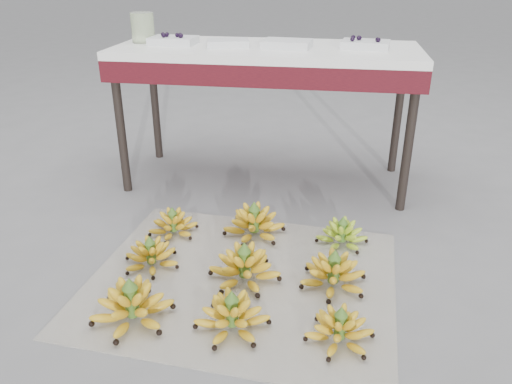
# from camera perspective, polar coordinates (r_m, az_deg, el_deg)

# --- Properties ---
(ground) EXTENTS (60.00, 60.00, 0.00)m
(ground) POSITION_cam_1_polar(r_m,az_deg,el_deg) (2.17, 0.43, -9.21)
(ground) COLOR slate
(ground) RESTS_ON ground
(newspaper_mat) EXTENTS (1.32, 1.14, 0.01)m
(newspaper_mat) POSITION_cam_1_polar(r_m,az_deg,el_deg) (2.12, -1.58, -9.97)
(newspaper_mat) COLOR white
(newspaper_mat) RESTS_ON ground
(bunch_front_left) EXTENTS (0.35, 0.35, 0.18)m
(bunch_front_left) POSITION_cam_1_polar(r_m,az_deg,el_deg) (1.93, -13.97, -12.49)
(bunch_front_left) COLOR yellow
(bunch_front_left) RESTS_ON newspaper_mat
(bunch_front_center) EXTENTS (0.30, 0.30, 0.17)m
(bunch_front_center) POSITION_cam_1_polar(r_m,az_deg,el_deg) (1.84, -2.75, -13.96)
(bunch_front_center) COLOR yellow
(bunch_front_center) RESTS_ON newspaper_mat
(bunch_front_right) EXTENTS (0.27, 0.27, 0.15)m
(bunch_front_right) POSITION_cam_1_polar(r_m,az_deg,el_deg) (1.82, 9.56, -15.24)
(bunch_front_right) COLOR yellow
(bunch_front_right) RESTS_ON newspaper_mat
(bunch_mid_left) EXTENTS (0.32, 0.32, 0.15)m
(bunch_mid_left) POSITION_cam_1_polar(r_m,az_deg,el_deg) (2.22, -11.90, -7.15)
(bunch_mid_left) COLOR yellow
(bunch_mid_left) RESTS_ON newspaper_mat
(bunch_mid_center) EXTENTS (0.37, 0.37, 0.18)m
(bunch_mid_center) POSITION_cam_1_polar(r_m,az_deg,el_deg) (2.08, -1.32, -8.61)
(bunch_mid_center) COLOR yellow
(bunch_mid_center) RESTS_ON newspaper_mat
(bunch_mid_right) EXTENTS (0.36, 0.36, 0.17)m
(bunch_mid_right) POSITION_cam_1_polar(r_m,az_deg,el_deg) (2.07, 8.85, -9.20)
(bunch_mid_right) COLOR yellow
(bunch_mid_right) RESTS_ON newspaper_mat
(bunch_back_left) EXTENTS (0.25, 0.25, 0.14)m
(bunch_back_left) POSITION_cam_1_polar(r_m,az_deg,el_deg) (2.45, -9.44, -3.69)
(bunch_back_left) COLOR yellow
(bunch_back_left) RESTS_ON newspaper_mat
(bunch_back_center) EXTENTS (0.33, 0.33, 0.18)m
(bunch_back_center) POSITION_cam_1_polar(r_m,az_deg,el_deg) (2.40, -0.21, -3.64)
(bunch_back_center) COLOR yellow
(bunch_back_center) RESTS_ON newspaper_mat
(bunch_back_right) EXTENTS (0.27, 0.27, 0.15)m
(bunch_back_right) POSITION_cam_1_polar(r_m,az_deg,el_deg) (2.37, 9.80, -4.83)
(bunch_back_right) COLOR #8AB929
(bunch_back_right) RESTS_ON newspaper_mat
(vendor_table) EXTENTS (1.65, 0.66, 0.79)m
(vendor_table) POSITION_cam_1_polar(r_m,az_deg,el_deg) (2.84, 1.21, 14.52)
(vendor_table) COLOR black
(vendor_table) RESTS_ON ground
(tray_far_left) EXTENTS (0.25, 0.19, 0.06)m
(tray_far_left) POSITION_cam_1_polar(r_m,az_deg,el_deg) (2.93, -9.43, 16.75)
(tray_far_left) COLOR silver
(tray_far_left) RESTS_ON vendor_table
(tray_left) EXTENTS (0.25, 0.21, 0.04)m
(tray_left) POSITION_cam_1_polar(r_m,az_deg,el_deg) (2.83, -3.22, 16.66)
(tray_left) COLOR silver
(tray_left) RESTS_ON vendor_table
(tray_right) EXTENTS (0.27, 0.21, 0.04)m
(tray_right) POSITION_cam_1_polar(r_m,az_deg,el_deg) (2.78, 3.56, 16.55)
(tray_right) COLOR silver
(tray_right) RESTS_ON vendor_table
(tray_far_right) EXTENTS (0.27, 0.21, 0.06)m
(tray_far_right) POSITION_cam_1_polar(r_m,az_deg,el_deg) (2.81, 12.37, 16.18)
(tray_far_right) COLOR silver
(tray_far_right) RESTS_ON vendor_table
(glass_jar) EXTENTS (0.15, 0.15, 0.16)m
(glass_jar) POSITION_cam_1_polar(r_m,az_deg,el_deg) (3.02, -12.82, 17.85)
(glass_jar) COLOR #E0F5C3
(glass_jar) RESTS_ON vendor_table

